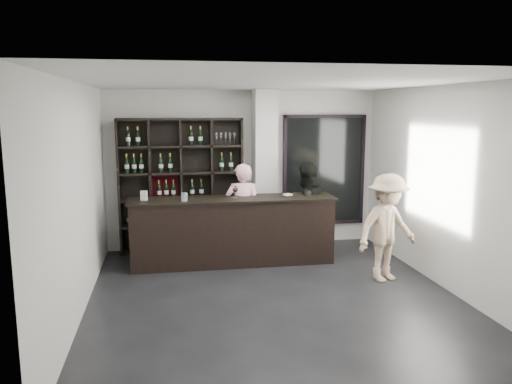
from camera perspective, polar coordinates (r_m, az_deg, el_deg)
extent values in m
cube|color=black|center=(7.01, 2.13, -12.02)|extent=(5.00, 5.50, 0.01)
cube|color=silver|center=(9.07, 0.98, 2.47)|extent=(0.40, 0.40, 2.90)
cube|color=black|center=(9.59, 7.77, 2.47)|extent=(1.60, 0.08, 2.10)
cube|color=black|center=(9.59, 7.77, 2.47)|extent=(1.48, 0.02, 1.98)
cube|color=black|center=(8.31, -2.64, -4.58)|extent=(3.31, 0.62, 1.09)
cube|color=black|center=(8.19, -2.67, -0.79)|extent=(3.39, 0.70, 0.03)
imported|color=beige|center=(8.49, -1.52, -2.28)|extent=(0.67, 0.50, 1.66)
imported|color=black|center=(8.72, 5.64, -2.07)|extent=(0.95, 0.84, 1.64)
imported|color=tan|center=(7.69, 14.75, -3.99)|extent=(1.18, 0.89, 1.62)
cylinder|color=silver|center=(7.97, -8.19, -0.56)|extent=(0.13, 0.13, 0.13)
cube|color=white|center=(8.44, 3.63, -0.30)|extent=(0.16, 0.16, 0.02)
cube|color=white|center=(8.15, -12.70, -0.41)|extent=(0.11, 0.08, 0.15)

